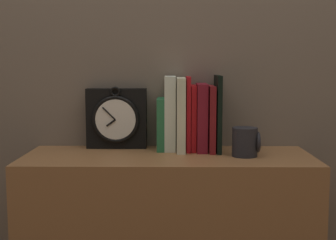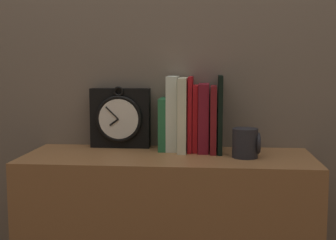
% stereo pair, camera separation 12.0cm
% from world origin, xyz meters
% --- Properties ---
extents(wall_back, '(6.00, 0.05, 2.60)m').
position_xyz_m(wall_back, '(0.00, 0.19, 1.30)').
color(wall_back, '#756656').
rests_on(wall_back, ground_plane).
extents(clock, '(0.20, 0.07, 0.21)m').
position_xyz_m(clock, '(-0.18, 0.13, 0.91)').
color(clock, black).
rests_on(clock, bookshelf).
extents(book_slot0_green, '(0.03, 0.12, 0.17)m').
position_xyz_m(book_slot0_green, '(-0.02, 0.10, 0.89)').
color(book_slot0_green, '#287043').
rests_on(book_slot0_green, bookshelf).
extents(book_slot1_white, '(0.04, 0.12, 0.25)m').
position_xyz_m(book_slot1_white, '(0.01, 0.10, 0.93)').
color(book_slot1_white, silver).
rests_on(book_slot1_white, bookshelf).
extents(book_slot2_cream, '(0.03, 0.15, 0.24)m').
position_xyz_m(book_slot2_cream, '(0.04, 0.08, 0.93)').
color(book_slot2_cream, beige).
rests_on(book_slot2_cream, bookshelf).
extents(book_slot3_red, '(0.01, 0.13, 0.25)m').
position_xyz_m(book_slot3_red, '(0.07, 0.09, 0.93)').
color(book_slot3_red, red).
rests_on(book_slot3_red, bookshelf).
extents(book_slot4_red, '(0.02, 0.12, 0.22)m').
position_xyz_m(book_slot4_red, '(0.08, 0.10, 0.91)').
color(book_slot4_red, red).
rests_on(book_slot4_red, bookshelf).
extents(book_slot5_maroon, '(0.03, 0.14, 0.22)m').
position_xyz_m(book_slot5_maroon, '(0.11, 0.09, 0.92)').
color(book_slot5_maroon, maroon).
rests_on(book_slot5_maroon, bookshelf).
extents(book_slot6_maroon, '(0.02, 0.15, 0.22)m').
position_xyz_m(book_slot6_maroon, '(0.14, 0.08, 0.91)').
color(book_slot6_maroon, maroon).
rests_on(book_slot6_maroon, bookshelf).
extents(book_slot7_black, '(0.01, 0.15, 0.25)m').
position_xyz_m(book_slot7_black, '(0.16, 0.08, 0.93)').
color(book_slot7_black, black).
rests_on(book_slot7_black, bookshelf).
extents(mug, '(0.08, 0.08, 0.09)m').
position_xyz_m(mug, '(0.24, -0.01, 0.85)').
color(mug, '#232328').
rests_on(mug, bookshelf).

